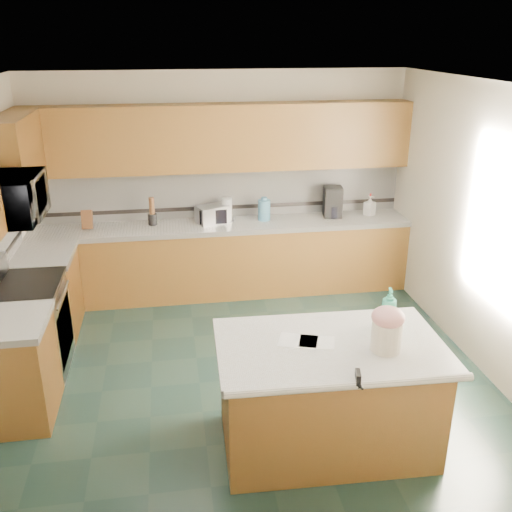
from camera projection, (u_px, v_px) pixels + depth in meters
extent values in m
plane|color=#1A2C26|center=(246.00, 379.00, 5.46)|extent=(4.60, 4.60, 0.00)
plane|color=white|center=(244.00, 86.00, 4.48)|extent=(4.60, 4.60, 0.00)
cube|color=beige|center=(220.00, 183.00, 7.10)|extent=(4.60, 0.04, 2.70)
cube|color=beige|center=(309.00, 408.00, 2.83)|extent=(4.60, 0.04, 2.70)
cube|color=beige|center=(492.00, 233.00, 5.30)|extent=(0.04, 4.60, 2.70)
cube|color=#3C220B|center=(224.00, 260.00, 7.14)|extent=(4.60, 0.60, 0.86)
cube|color=white|center=(223.00, 226.00, 6.98)|extent=(4.60, 0.64, 0.06)
cube|color=#3C220B|center=(220.00, 138.00, 6.72)|extent=(4.60, 0.33, 0.78)
cube|color=silver|center=(220.00, 192.00, 7.11)|extent=(4.60, 0.02, 0.63)
cube|color=black|center=(221.00, 207.00, 7.18)|extent=(4.60, 0.01, 0.05)
cube|color=#3C220B|center=(48.00, 295.00, 6.20)|extent=(0.60, 0.82, 0.86)
cube|color=white|center=(42.00, 256.00, 6.03)|extent=(0.64, 0.82, 0.06)
cube|color=#3C220B|center=(15.00, 372.00, 4.79)|extent=(0.60, 0.72, 0.86)
cube|color=white|center=(6.00, 323.00, 4.63)|extent=(0.64, 0.72, 0.06)
cube|color=#3C220B|center=(16.00, 155.00, 5.76)|extent=(0.33, 1.09, 0.78)
cube|color=#B7B7BC|center=(33.00, 329.00, 5.47)|extent=(0.60, 0.76, 0.88)
cube|color=black|center=(65.00, 330.00, 5.53)|extent=(0.02, 0.68, 0.55)
cube|color=black|center=(26.00, 285.00, 5.30)|extent=(0.62, 0.78, 0.04)
cylinder|color=#B7B7BC|center=(63.00, 295.00, 5.39)|extent=(0.02, 0.66, 0.02)
imported|color=#B7B7BC|center=(12.00, 199.00, 5.00)|extent=(0.50, 0.73, 0.41)
cube|color=#3C220B|center=(327.00, 398.00, 4.45)|extent=(1.63, 0.97, 0.86)
cube|color=white|center=(330.00, 347.00, 4.28)|extent=(1.74, 1.07, 0.06)
cylinder|color=white|center=(351.00, 386.00, 3.81)|extent=(1.71, 0.11, 0.06)
cylinder|color=beige|center=(386.00, 336.00, 4.14)|extent=(0.24, 0.24, 0.23)
ellipsoid|color=pink|center=(388.00, 317.00, 4.09)|extent=(0.24, 0.24, 0.15)
cylinder|color=tan|center=(389.00, 311.00, 4.07)|extent=(0.08, 0.03, 0.03)
sphere|color=tan|center=(383.00, 311.00, 4.06)|extent=(0.04, 0.04, 0.04)
sphere|color=tan|center=(394.00, 310.00, 4.08)|extent=(0.04, 0.04, 0.04)
imported|color=teal|center=(389.00, 308.00, 4.45)|extent=(0.15, 0.15, 0.33)
cube|color=white|center=(317.00, 342.00, 4.29)|extent=(0.31, 0.26, 0.00)
cube|color=white|center=(298.00, 341.00, 4.30)|extent=(0.35, 0.31, 0.00)
cube|color=black|center=(358.00, 378.00, 3.82)|extent=(0.05, 0.11, 0.09)
cylinder|color=black|center=(361.00, 386.00, 3.77)|extent=(0.02, 0.07, 0.02)
cube|color=#472814|center=(87.00, 220.00, 6.74)|extent=(0.12, 0.17, 0.24)
cylinder|color=black|center=(153.00, 219.00, 6.89)|extent=(0.11, 0.11, 0.14)
cylinder|color=#472814|center=(152.00, 206.00, 6.83)|extent=(0.06, 0.06, 0.20)
cube|color=#B7B7BC|center=(212.00, 214.00, 6.95)|extent=(0.44, 0.37, 0.21)
cube|color=black|center=(213.00, 217.00, 6.85)|extent=(0.33, 0.01, 0.17)
cylinder|color=white|center=(227.00, 209.00, 7.01)|extent=(0.13, 0.13, 0.29)
cylinder|color=#B7B7BC|center=(227.00, 220.00, 7.06)|extent=(0.19, 0.19, 0.01)
cylinder|color=#5AA1C9|center=(264.00, 210.00, 7.05)|extent=(0.15, 0.15, 0.26)
cylinder|color=#5AA1C9|center=(264.00, 199.00, 7.00)|extent=(0.07, 0.07, 0.04)
cube|color=black|center=(333.00, 202.00, 7.17)|extent=(0.26, 0.27, 0.38)
cylinder|color=black|center=(333.00, 211.00, 7.16)|extent=(0.16, 0.16, 0.16)
imported|color=white|center=(370.00, 206.00, 7.24)|extent=(0.16, 0.16, 0.25)
cylinder|color=red|center=(371.00, 195.00, 7.18)|extent=(0.02, 0.02, 0.03)
cube|color=white|center=(503.00, 225.00, 5.06)|extent=(0.02, 1.40, 1.10)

